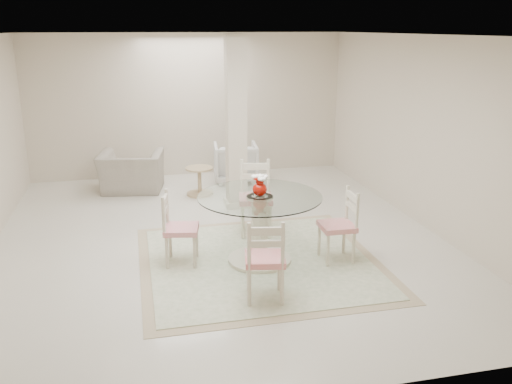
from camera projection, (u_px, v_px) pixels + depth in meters
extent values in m
plane|color=silver|center=(219.00, 238.00, 7.50)|extent=(7.00, 7.00, 0.00)
cube|color=beige|center=(189.00, 106.00, 10.36)|extent=(6.00, 0.02, 2.70)
cube|color=beige|center=(294.00, 240.00, 3.84)|extent=(6.00, 0.02, 2.70)
cube|color=beige|center=(425.00, 132.00, 7.74)|extent=(0.02, 7.00, 2.70)
cube|color=white|center=(215.00, 35.00, 6.70)|extent=(6.00, 7.00, 0.02)
cube|color=beige|center=(236.00, 124.00, 8.42)|extent=(0.30, 0.30, 2.70)
cube|color=tan|center=(260.00, 262.00, 6.72)|extent=(2.92, 2.92, 0.01)
cube|color=beige|center=(260.00, 261.00, 6.72)|extent=(2.67, 2.67, 0.01)
cylinder|color=beige|center=(260.00, 260.00, 6.72)|extent=(0.78, 0.78, 0.06)
cylinder|color=beige|center=(260.00, 228.00, 6.59)|extent=(0.20, 0.20, 0.80)
cylinder|color=beige|center=(260.00, 198.00, 6.48)|extent=(0.32, 0.32, 0.03)
cylinder|color=white|center=(260.00, 196.00, 6.48)|extent=(1.49, 1.49, 0.01)
ellipsoid|color=#AF0F05|center=(260.00, 189.00, 6.45)|extent=(0.17, 0.17, 0.16)
cylinder|color=#AF0F05|center=(260.00, 181.00, 6.42)|extent=(0.09, 0.09, 0.05)
cylinder|color=#AF0F05|center=(260.00, 178.00, 6.41)|extent=(0.15, 0.15, 0.02)
ellipsoid|color=white|center=(260.00, 176.00, 6.40)|extent=(0.10, 0.10, 0.05)
ellipsoid|color=white|center=(264.00, 177.00, 6.44)|extent=(0.10, 0.10, 0.05)
ellipsoid|color=white|center=(255.00, 177.00, 6.42)|extent=(0.10, 0.10, 0.05)
ellipsoid|color=white|center=(262.00, 179.00, 6.36)|extent=(0.10, 0.10, 0.05)
cylinder|color=beige|center=(319.00, 241.00, 6.83)|extent=(0.04, 0.04, 0.42)
cylinder|color=beige|center=(328.00, 251.00, 6.52)|extent=(0.04, 0.04, 0.42)
cylinder|color=beige|center=(344.00, 239.00, 6.90)|extent=(0.04, 0.04, 0.42)
cylinder|color=beige|center=(354.00, 249.00, 6.59)|extent=(0.04, 0.04, 0.42)
cube|color=red|center=(337.00, 226.00, 6.64)|extent=(0.41, 0.41, 0.06)
cube|color=beige|center=(352.00, 202.00, 6.59)|extent=(0.05, 0.37, 0.50)
cylinder|color=beige|center=(243.00, 223.00, 7.38)|extent=(0.05, 0.05, 0.48)
cylinder|color=beige|center=(270.00, 222.00, 7.39)|extent=(0.05, 0.05, 0.48)
cylinder|color=beige|center=(242.00, 214.00, 7.73)|extent=(0.05, 0.05, 0.48)
cylinder|color=beige|center=(268.00, 213.00, 7.75)|extent=(0.05, 0.05, 0.48)
cube|color=#B41318|center=(256.00, 199.00, 7.48)|extent=(0.53, 0.53, 0.07)
cube|color=beige|center=(255.00, 171.00, 7.58)|extent=(0.41, 0.12, 0.56)
cylinder|color=beige|center=(195.00, 253.00, 6.47)|extent=(0.04, 0.04, 0.42)
cylinder|color=beige|center=(197.00, 242.00, 6.78)|extent=(0.04, 0.04, 0.42)
cylinder|color=beige|center=(167.00, 253.00, 6.46)|extent=(0.04, 0.04, 0.42)
cylinder|color=beige|center=(170.00, 243.00, 6.77)|extent=(0.04, 0.04, 0.42)
cube|color=red|center=(181.00, 229.00, 6.55)|extent=(0.47, 0.47, 0.06)
cube|color=beige|center=(165.00, 205.00, 6.45)|extent=(0.11, 0.37, 0.49)
cylinder|color=beige|center=(279.00, 273.00, 5.92)|extent=(0.04, 0.04, 0.43)
cylinder|color=beige|center=(248.00, 274.00, 5.91)|extent=(0.04, 0.04, 0.43)
cylinder|color=beige|center=(282.00, 287.00, 5.60)|extent=(0.04, 0.04, 0.43)
cylinder|color=beige|center=(249.00, 288.00, 5.59)|extent=(0.04, 0.04, 0.43)
cube|color=red|center=(265.00, 259.00, 5.68)|extent=(0.48, 0.48, 0.07)
cube|color=beige|center=(266.00, 238.00, 5.41)|extent=(0.38, 0.11, 0.51)
imported|color=#A29686|center=(132.00, 172.00, 9.55)|extent=(1.22, 1.11, 0.69)
imported|color=silver|center=(236.00, 163.00, 10.11)|extent=(0.87, 0.89, 0.73)
cylinder|color=tan|center=(200.00, 194.00, 9.40)|extent=(0.45, 0.45, 0.04)
cylinder|color=tan|center=(200.00, 181.00, 9.33)|extent=(0.07, 0.07, 0.43)
cylinder|color=tan|center=(199.00, 168.00, 9.27)|extent=(0.47, 0.47, 0.03)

